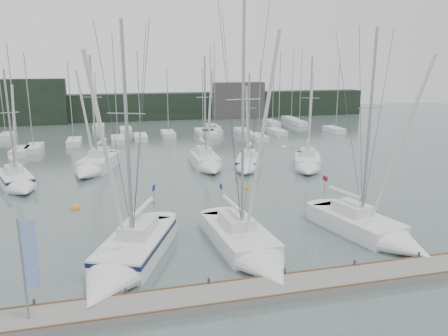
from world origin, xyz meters
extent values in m
plane|color=#4C5D5A|center=(0.00, 0.00, 0.00)|extent=(160.00, 160.00, 0.00)
cube|color=slate|center=(0.00, -5.00, 0.20)|extent=(24.00, 2.00, 0.40)
cube|color=black|center=(0.00, 62.00, 2.50)|extent=(90.00, 4.00, 5.00)
cube|color=black|center=(-20.00, 60.00, 4.00)|extent=(12.00, 3.00, 8.00)
cube|color=#423F3D|center=(18.00, 60.00, 3.50)|extent=(10.00, 3.00, 7.00)
cube|color=silver|center=(-4.25, 46.87, 0.35)|extent=(1.80, 4.50, 0.90)
cylinder|color=#919398|center=(-4.25, 46.37, 7.28)|extent=(0.12, 0.12, 12.95)
cube|color=silver|center=(-21.22, 45.40, 0.35)|extent=(1.80, 4.50, 0.90)
cylinder|color=#919398|center=(-21.22, 44.90, 6.79)|extent=(0.12, 0.12, 11.98)
cube|color=silver|center=(21.07, 49.36, 0.35)|extent=(1.80, 4.50, 0.90)
cylinder|color=#919398|center=(21.07, 48.86, 6.22)|extent=(0.12, 0.12, 10.85)
cube|color=silver|center=(25.61, 48.09, 0.35)|extent=(1.80, 4.50, 0.90)
cylinder|color=#919398|center=(25.61, 47.59, 7.02)|extent=(0.12, 0.12, 12.43)
cube|color=silver|center=(18.36, 39.48, 0.35)|extent=(1.80, 4.50, 0.90)
cylinder|color=#919398|center=(18.36, 38.98, 6.66)|extent=(0.12, 0.12, 11.71)
cube|color=silver|center=(-2.43, 39.69, 0.35)|extent=(1.80, 4.50, 0.90)
cylinder|color=#919398|center=(-2.43, 39.19, 6.62)|extent=(0.12, 0.12, 11.64)
cube|color=silver|center=(-11.37, 38.13, 0.35)|extent=(1.80, 4.50, 0.90)
cylinder|color=#919398|center=(-11.37, 37.63, 5.85)|extent=(0.12, 0.12, 10.11)
cube|color=silver|center=(13.89, 35.56, 0.35)|extent=(1.80, 4.50, 0.90)
cylinder|color=#919398|center=(13.89, 35.06, 5.92)|extent=(0.12, 0.12, 10.23)
cube|color=silver|center=(9.13, 42.81, 0.35)|extent=(1.80, 4.50, 0.90)
cylinder|color=#919398|center=(9.13, 42.31, 7.23)|extent=(0.12, 0.12, 12.86)
cube|color=silver|center=(13.27, 41.06, 0.35)|extent=(1.80, 4.50, 0.90)
cylinder|color=#919398|center=(13.27, 40.56, 6.28)|extent=(0.12, 0.12, 10.97)
cube|color=silver|center=(26.12, 52.95, 0.35)|extent=(1.80, 4.50, 0.90)
cylinder|color=#919398|center=(26.12, 52.45, 6.87)|extent=(0.12, 0.12, 12.14)
cube|color=silver|center=(1.77, 41.56, 0.35)|extent=(1.80, 4.50, 0.90)
cylinder|color=#919398|center=(1.77, 41.06, 5.44)|extent=(0.12, 0.12, 9.29)
cube|color=silver|center=(7.09, 42.10, 0.35)|extent=(1.80, 4.50, 0.90)
cylinder|color=#919398|center=(7.09, 41.60, 5.35)|extent=(0.12, 0.12, 9.10)
cube|color=silver|center=(7.85, 40.03, 0.35)|extent=(1.80, 4.50, 0.90)
cylinder|color=#919398|center=(7.85, 39.53, 6.90)|extent=(0.12, 0.12, 12.21)
cube|color=silver|center=(27.90, 39.22, 0.35)|extent=(1.80, 4.50, 0.90)
cylinder|color=#919398|center=(27.90, 38.72, 5.83)|extent=(0.12, 0.12, 10.06)
cube|color=silver|center=(-17.27, 33.08, 0.35)|extent=(1.80, 4.50, 0.90)
cylinder|color=#919398|center=(-17.27, 32.58, 6.99)|extent=(0.12, 0.12, 12.38)
cube|color=silver|center=(9.70, 46.60, 0.35)|extent=(1.80, 4.50, 0.90)
cylinder|color=#919398|center=(9.70, 46.10, 5.34)|extent=(0.12, 0.12, 9.08)
cube|color=silver|center=(-15.88, 34.78, 0.35)|extent=(1.80, 4.50, 0.90)
cylinder|color=#919398|center=(-15.88, 34.28, 6.46)|extent=(0.12, 0.12, 11.31)
cube|color=silver|center=(-8.51, 51.49, 0.35)|extent=(1.80, 4.50, 0.90)
cylinder|color=#919398|center=(-8.51, 50.99, 5.01)|extent=(0.12, 0.12, 8.41)
cube|color=silver|center=(-5.60, 38.61, 0.35)|extent=(1.80, 4.50, 0.90)
cylinder|color=#919398|center=(-5.60, 38.11, 7.74)|extent=(0.12, 0.12, 13.87)
cube|color=silver|center=(-5.22, 0.87, 0.46)|extent=(5.40, 7.51, 1.53)
cone|color=silver|center=(-7.13, -3.68, 0.46)|extent=(3.87, 3.87, 2.95)
cube|color=silver|center=(-5.02, 1.34, 1.58)|extent=(2.57, 3.18, 0.71)
cylinder|color=#919398|center=(-5.41, 0.41, 7.17)|extent=(0.18, 0.18, 11.89)
cylinder|color=silver|center=(-4.69, 2.14, 2.50)|extent=(1.57, 3.22, 0.29)
cube|color=#0E1735|center=(-5.22, 0.87, 0.97)|extent=(5.42, 7.54, 0.25)
cube|color=navy|center=(-3.80, 4.24, 3.06)|extent=(0.23, 0.51, 0.37)
cube|color=silver|center=(1.00, 0.94, 0.42)|extent=(3.46, 6.84, 1.39)
cone|color=silver|center=(1.36, -3.78, 0.42)|extent=(3.17, 3.06, 2.96)
cube|color=silver|center=(0.96, 1.40, 1.43)|extent=(1.83, 2.77, 0.65)
cylinder|color=#919398|center=(1.04, 0.47, 7.64)|extent=(0.17, 0.17, 13.06)
cylinder|color=silver|center=(0.90, 2.26, 2.27)|extent=(0.51, 3.25, 0.26)
cube|color=navy|center=(0.73, 4.43, 2.77)|extent=(0.06, 0.50, 0.33)
cube|color=silver|center=(9.17, 1.11, 0.43)|extent=(4.27, 6.68, 1.43)
cone|color=silver|center=(10.24, -3.17, 0.43)|extent=(3.42, 3.26, 2.86)
cube|color=silver|center=(9.06, 1.57, 1.48)|extent=(2.12, 2.78, 0.67)
cylinder|color=#919398|center=(9.28, 0.68, 7.07)|extent=(0.17, 0.17, 11.85)
cylinder|color=silver|center=(8.88, 2.31, 2.34)|extent=(0.99, 2.99, 0.27)
cube|color=maroon|center=(8.38, 4.29, 2.86)|extent=(0.14, 0.51, 0.34)
cube|color=silver|center=(-14.95, 18.40, 0.43)|extent=(3.95, 5.46, 1.44)
cone|color=silver|center=(-13.73, 15.09, 0.43)|extent=(2.98, 2.81, 2.39)
cube|color=silver|center=(-15.11, 18.85, 1.48)|extent=(1.92, 2.31, 0.67)
cylinder|color=#919398|center=(-14.82, 18.07, 5.77)|extent=(0.17, 0.17, 9.24)
cylinder|color=silver|center=(-15.29, 19.33, 2.35)|extent=(1.08, 2.36, 0.27)
cube|color=#0E1735|center=(-14.95, 18.40, 0.91)|extent=(3.98, 5.49, 0.24)
cube|color=silver|center=(-7.83, 23.26, 0.49)|extent=(4.39, 6.57, 1.64)
cone|color=silver|center=(-9.10, 19.15, 0.49)|extent=(3.37, 3.28, 2.73)
cube|color=silver|center=(-7.67, 23.79, 1.69)|extent=(2.15, 2.75, 0.76)
cylinder|color=#919398|center=(-7.96, 22.85, 6.48)|extent=(0.20, 0.20, 10.34)
cylinder|color=silver|center=(-7.47, 24.42, 2.68)|extent=(1.16, 2.90, 0.31)
cube|color=silver|center=(3.26, 21.88, 0.47)|extent=(2.60, 5.70, 1.57)
cone|color=silver|center=(3.19, 17.85, 0.47)|extent=(2.55, 2.47, 2.51)
cube|color=silver|center=(3.27, 22.41, 1.62)|extent=(1.42, 2.28, 0.73)
cylinder|color=#919398|center=(3.25, 21.48, 6.37)|extent=(0.19, 0.19, 10.23)
cylinder|color=silver|center=(3.28, 23.01, 2.56)|extent=(0.34, 2.77, 0.29)
cube|color=silver|center=(7.65, 20.13, 0.41)|extent=(4.06, 5.42, 1.37)
cone|color=silver|center=(6.31, 16.91, 0.41)|extent=(2.99, 2.84, 2.37)
cube|color=silver|center=(7.83, 20.55, 1.41)|extent=(1.95, 2.30, 0.64)
cylinder|color=#919398|center=(7.52, 19.81, 5.48)|extent=(0.16, 0.16, 8.77)
cylinder|color=silver|center=(8.03, 21.03, 2.23)|extent=(1.15, 2.30, 0.25)
cube|color=#0E1735|center=(7.65, 20.13, 0.86)|extent=(4.09, 5.45, 0.23)
cube|color=silver|center=(13.69, 18.50, 0.46)|extent=(4.36, 5.66, 1.53)
cone|color=silver|center=(12.25, 15.18, 0.46)|extent=(3.20, 3.01, 2.55)
cube|color=silver|center=(13.90, 18.96, 1.58)|extent=(2.09, 2.42, 0.71)
cylinder|color=#919398|center=(13.55, 18.17, 6.35)|extent=(0.18, 0.18, 10.25)
cylinder|color=silver|center=(14.10, 19.43, 2.50)|extent=(1.25, 2.38, 0.29)
sphere|color=orange|center=(-3.39, 10.80, 0.00)|extent=(0.50, 0.50, 0.50)
sphere|color=orange|center=(5.03, 12.56, 0.00)|extent=(0.51, 0.51, 0.51)
sphere|color=orange|center=(-9.29, 10.46, 0.00)|extent=(0.69, 0.69, 0.69)
cylinder|color=#919398|center=(-10.06, -5.09, 2.66)|extent=(0.09, 0.09, 4.51)
cube|color=blue|center=(-9.71, -5.08, 3.30)|extent=(0.60, 0.05, 3.01)
ellipsoid|color=white|center=(2.75, -1.52, 6.53)|extent=(0.24, 0.42, 0.18)
cube|color=#919499|center=(2.49, -1.55, 6.55)|extent=(0.41, 0.16, 0.10)
cube|color=#919499|center=(3.00, -1.50, 6.55)|extent=(0.41, 0.16, 0.10)
camera|label=1|loc=(-6.08, -23.11, 11.04)|focal=35.00mm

